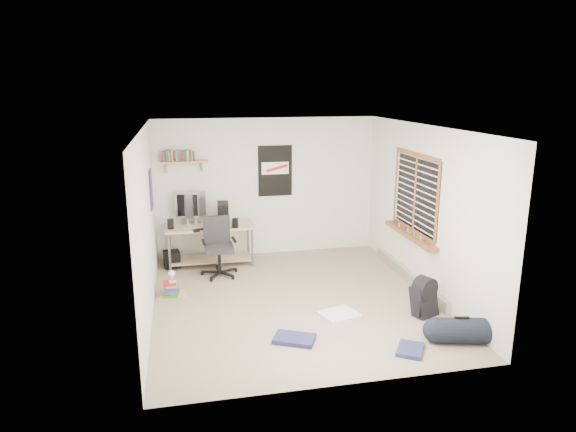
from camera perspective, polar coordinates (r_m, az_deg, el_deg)
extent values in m
cube|color=gray|center=(7.61, 0.64, -9.36)|extent=(4.00, 4.50, 0.01)
cube|color=white|center=(6.99, 0.70, 9.83)|extent=(4.00, 4.50, 0.01)
cube|color=silver|center=(9.36, -2.36, 3.21)|extent=(4.00, 0.01, 2.50)
cube|color=silver|center=(7.05, -15.44, -1.01)|extent=(0.01, 4.50, 2.50)
cube|color=silver|center=(7.87, 15.06, 0.59)|extent=(0.01, 4.50, 2.50)
cube|color=tan|center=(9.06, -8.60, -3.09)|extent=(1.66, 1.22, 0.69)
cube|color=#B6B6BC|center=(9.05, -11.11, 0.35)|extent=(0.41, 0.17, 0.44)
cube|color=#A1A2A6|center=(9.05, -10.22, 0.39)|extent=(0.39, 0.28, 0.43)
cube|color=black|center=(8.89, -7.22, 0.17)|extent=(0.21, 0.40, 0.41)
cube|color=black|center=(8.74, -9.38, -1.47)|extent=(0.42, 0.29, 0.02)
cube|color=black|center=(8.83, -12.92, -0.92)|extent=(0.11, 0.11, 0.19)
cube|color=black|center=(8.72, -5.88, -0.85)|extent=(0.11, 0.11, 0.18)
cube|color=#252528|center=(8.46, -7.67, -3.43)|extent=(0.67, 0.67, 0.97)
cube|color=tan|center=(9.03, -11.42, 5.95)|extent=(0.80, 0.22, 0.24)
cube|color=black|center=(9.31, -1.44, 5.03)|extent=(0.62, 0.03, 0.92)
cube|color=navy|center=(8.16, -14.98, 2.87)|extent=(0.02, 0.42, 0.60)
cube|color=brown|center=(8.07, 13.85, 2.45)|extent=(0.10, 1.50, 1.26)
cube|color=#B7B2A8|center=(8.45, 13.33, -6.61)|extent=(0.08, 2.50, 0.18)
cube|color=black|center=(7.32, 14.86, -9.11)|extent=(0.41, 0.38, 0.44)
cylinder|color=black|center=(6.74, 18.61, -12.09)|extent=(0.38, 0.38, 0.61)
cube|color=silver|center=(7.15, 5.75, -10.85)|extent=(0.58, 0.53, 0.04)
cube|color=#232451|center=(6.48, 0.72, -13.49)|extent=(0.59, 0.50, 0.05)
cube|color=navy|center=(6.42, 13.42, -14.24)|extent=(0.45, 0.48, 0.05)
cube|color=brown|center=(7.90, -12.84, -7.61)|extent=(0.50, 0.46, 0.28)
cube|color=white|center=(7.80, -12.79, -6.09)|extent=(0.14, 0.20, 0.18)
cube|color=black|center=(9.10, -12.77, -4.72)|extent=(0.30, 0.30, 0.30)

